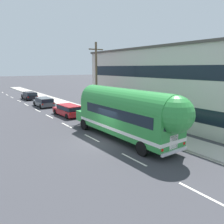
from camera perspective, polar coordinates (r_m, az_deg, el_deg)
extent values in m
plane|color=#38383D|center=(17.39, -3.13, -7.79)|extent=(300.00, 300.00, 0.00)
cube|color=silver|center=(11.60, 21.89, -18.93)|extent=(0.14, 2.40, 0.01)
cube|color=silver|center=(14.37, 5.57, -12.04)|extent=(0.14, 2.40, 0.01)
cube|color=silver|center=(18.43, -5.25, -6.69)|extent=(0.14, 2.40, 0.01)
cube|color=silver|center=(22.74, -11.56, -3.38)|extent=(0.14, 2.40, 0.01)
cube|color=silver|center=(27.37, -15.85, -1.09)|extent=(0.14, 2.40, 0.01)
cube|color=silver|center=(31.64, -18.61, 0.39)|extent=(0.14, 2.40, 0.01)
cube|color=silver|center=(37.21, -21.21, 1.78)|extent=(0.14, 2.40, 0.01)
cube|color=silver|center=(41.81, -22.82, 2.64)|extent=(0.14, 2.40, 0.01)
cube|color=silver|center=(47.55, -24.38, 3.47)|extent=(0.14, 2.40, 0.01)
cube|color=silver|center=(52.50, -25.44, 4.03)|extent=(0.14, 2.40, 0.01)
cube|color=silver|center=(57.80, -26.38, 4.52)|extent=(0.14, 2.40, 0.01)
cube|color=silver|center=(29.39, -9.10, 0.04)|extent=(0.12, 80.00, 0.01)
cube|color=#ADA89E|center=(28.24, -4.95, -0.17)|extent=(2.60, 90.00, 0.15)
cube|color=beige|center=(27.34, 15.05, 6.99)|extent=(9.38, 21.04, 7.60)
cube|color=#4C4742|center=(27.35, 15.49, 15.20)|extent=(9.68, 21.34, 0.24)
cube|color=black|center=(24.19, 7.66, 1.98)|extent=(0.08, 19.04, 1.20)
cube|color=black|center=(23.88, 7.89, 10.30)|extent=(0.08, 19.04, 1.20)
cylinder|color=brown|center=(25.71, -4.04, 8.10)|extent=(0.24, 0.24, 8.50)
cube|color=brown|center=(25.74, -4.15, 15.79)|extent=(1.80, 0.12, 0.12)
cube|color=#2D8C3D|center=(17.54, 3.23, -1.66)|extent=(2.66, 9.79, 2.30)
cylinder|color=#2D8C3D|center=(17.32, 3.27, 2.04)|extent=(2.61, 9.69, 2.45)
sphere|color=#2D8C3D|center=(13.99, 15.88, -0.62)|extent=(2.40, 2.40, 2.40)
cube|color=#2D8C3D|center=(22.14, -5.87, -0.75)|extent=(2.28, 1.34, 0.95)
cube|color=silver|center=(17.70, 3.21, -3.71)|extent=(2.70, 9.83, 0.24)
cube|color=black|center=(17.19, 3.88, 0.10)|extent=(2.66, 7.99, 0.76)
cube|color=black|center=(14.09, 15.80, -2.61)|extent=(2.00, 0.11, 0.84)
cube|color=silver|center=(14.43, 15.56, -7.44)|extent=(0.80, 0.07, 0.90)
cube|color=silver|center=(14.58, 15.72, -9.76)|extent=(2.34, 0.18, 0.20)
sphere|color=red|center=(13.75, 12.76, -9.57)|extent=(0.20, 0.20, 0.20)
sphere|color=red|center=(15.32, 18.01, -7.67)|extent=(0.20, 0.20, 0.20)
cube|color=black|center=(21.39, -5.13, 2.44)|extent=(2.14, 0.14, 0.96)
cube|color=silver|center=(22.75, -6.74, -0.77)|extent=(0.90, 0.11, 0.56)
cylinder|color=black|center=(20.82, -7.16, -3.19)|extent=(0.28, 1.00, 1.00)
cylinder|color=black|center=(22.01, -1.82, -2.31)|extent=(0.28, 1.00, 1.00)
cylinder|color=black|center=(14.81, 7.74, -9.30)|extent=(0.28, 1.00, 1.00)
cylinder|color=black|center=(16.43, 13.71, -7.42)|extent=(0.28, 1.00, 1.00)
cube|color=#A5191E|center=(27.17, -11.35, 0.15)|extent=(2.02, 4.81, 0.60)
cube|color=#A5191E|center=(26.65, -10.96, 1.20)|extent=(1.78, 3.35, 0.55)
cube|color=black|center=(26.65, -10.96, 1.14)|extent=(1.84, 3.40, 0.43)
cube|color=red|center=(24.68, -10.69, -0.53)|extent=(0.20, 0.05, 0.14)
cube|color=red|center=(25.42, -7.38, -0.08)|extent=(0.20, 0.05, 0.14)
cylinder|color=black|center=(28.37, -14.44, 0.07)|extent=(0.22, 0.65, 0.64)
cylinder|color=black|center=(29.08, -11.17, 0.48)|extent=(0.22, 0.65, 0.64)
cylinder|color=black|center=(25.35, -11.53, -1.12)|extent=(0.22, 0.65, 0.64)
cylinder|color=black|center=(26.14, -7.97, -0.62)|extent=(0.22, 0.65, 0.64)
cube|color=#474C51|center=(34.55, -17.24, 2.22)|extent=(1.96, 4.55, 0.60)
cube|color=#474C51|center=(34.02, -17.06, 3.08)|extent=(1.74, 3.30, 0.55)
cube|color=black|center=(34.02, -17.06, 3.03)|extent=(1.80, 3.34, 0.43)
cube|color=red|center=(32.14, -17.46, 1.88)|extent=(0.20, 0.04, 0.14)
cube|color=red|center=(32.64, -14.70, 2.17)|extent=(0.20, 0.04, 0.14)
cylinder|color=black|center=(35.82, -19.34, 2.08)|extent=(0.21, 0.64, 0.64)
cylinder|color=black|center=(36.32, -16.59, 2.37)|extent=(0.21, 0.64, 0.64)
cylinder|color=black|center=(32.85, -17.92, 1.38)|extent=(0.21, 0.64, 0.64)
cylinder|color=black|center=(33.39, -14.95, 1.70)|extent=(0.21, 0.64, 0.64)
cube|color=black|center=(43.19, -20.50, 3.75)|extent=(1.89, 4.45, 0.60)
cube|color=black|center=(42.66, -20.38, 4.45)|extent=(1.68, 3.20, 0.55)
cube|color=black|center=(42.67, -20.38, 4.41)|extent=(1.74, 3.24, 0.43)
cube|color=red|center=(40.82, -20.78, 3.58)|extent=(0.20, 0.04, 0.14)
cube|color=red|center=(41.25, -18.62, 3.80)|extent=(0.20, 0.04, 0.14)
cylinder|color=black|center=(44.46, -22.10, 3.57)|extent=(0.20, 0.64, 0.64)
cylinder|color=black|center=(44.89, -19.90, 3.80)|extent=(0.20, 0.64, 0.64)
cylinder|color=black|center=(41.53, -21.11, 3.15)|extent=(0.20, 0.64, 0.64)
cylinder|color=black|center=(42.00, -18.77, 3.40)|extent=(0.20, 0.64, 0.64)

